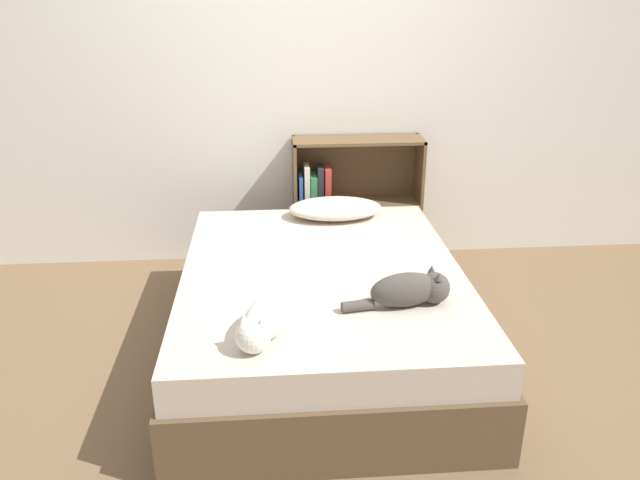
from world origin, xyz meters
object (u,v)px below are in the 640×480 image
pillow (335,208)px  cat_dark (412,290)px  bookshelf (350,198)px  bed (322,312)px  cat_light (268,318)px

pillow → cat_dark: size_ratio=1.14×
bookshelf → cat_dark: bearing=-87.1°
pillow → bookshelf: 0.46m
bed → bookshelf: (0.29, 1.16, 0.22)m
cat_dark → pillow: bearing=92.2°
cat_dark → bed: bearing=123.2°
bed → pillow: pillow is taller
pillow → cat_light: 1.40m
cat_light → bookshelf: size_ratio=0.62×
cat_dark → bookshelf: bearing=84.0°
pillow → bookshelf: (0.14, 0.43, -0.08)m
pillow → bookshelf: size_ratio=0.65×
bed → cat_light: cat_light is taller
bed → cat_dark: size_ratio=3.75×
bed → cat_light: size_ratio=3.42×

